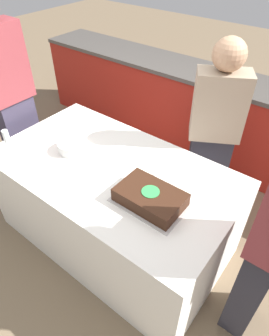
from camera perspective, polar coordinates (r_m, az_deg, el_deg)
The scene contains 9 objects.
ground_plane at distance 2.66m, azimuth -3.57°, elevation -12.66°, with size 14.00×14.00×0.00m, color #7A664C.
back_counter at distance 3.39m, azimuth 14.00°, elevation 9.67°, with size 4.40×0.58×0.92m.
dining_table at distance 2.37m, azimuth -3.94°, elevation -7.02°, with size 1.77×1.00×0.77m.
cake at distance 1.82m, azimuth 3.02°, elevation -5.59°, with size 0.44×0.30×0.10m.
plate_stack at distance 2.27m, azimuth -11.84°, elevation 4.05°, with size 0.20×0.20×0.08m.
wine_glass at distance 2.35m, azimuth -23.21°, elevation 5.37°, with size 0.06×0.06×0.19m.
side_plate_near_cake at distance 2.04m, azimuth 6.41°, elevation -1.37°, with size 0.20×0.20×0.00m.
person_cutting_cake at distance 2.40m, azimuth 14.70°, elevation 5.84°, with size 0.42×0.36×1.55m.
person_seated_left at distance 2.78m, azimuth -22.21°, elevation 11.35°, with size 0.20×0.37×1.74m.
Camera 1 is at (1.11, -1.16, 2.12)m, focal length 32.00 mm.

